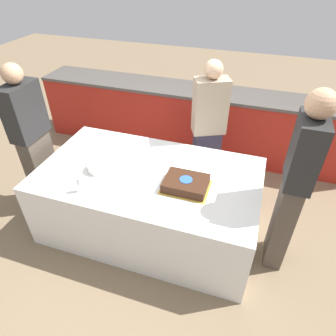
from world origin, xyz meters
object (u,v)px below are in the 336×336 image
Objects in this scene: plate_stack at (98,167)px; wine_glass at (79,183)px; person_seated_left at (33,140)px; person_seated_right at (294,185)px; person_cutting_cake at (208,130)px; cake at (186,184)px.

wine_glass is (0.00, -0.33, 0.06)m from plate_stack.
person_seated_left reaches higher than plate_stack.
person_seated_left is (-0.81, 0.11, 0.08)m from plate_stack.
person_seated_left is 2.55m from person_seated_right.
plate_stack is 1.37× the size of wine_glass.
person_seated_left is at bearing 0.39° from person_cutting_cake.
plate_stack is at bearing 21.38° from person_cutting_cake.
wine_glass is at bearing -158.41° from cake.
wine_glass is 0.09× the size of person_seated_right.
person_cutting_cake is 0.97× the size of person_seated_left.
cake is 0.86m from plate_stack.
plate_stack is 0.82m from person_seated_left.
person_seated_left is at bearing 172.31° from plate_stack.
cake is 0.26× the size of person_cutting_cake.
person_seated_right is (1.74, 0.11, 0.14)m from plate_stack.
cake reaches higher than plate_stack.
person_cutting_cake is at bearing 55.67° from wine_glass.
person_seated_right is at bearing 14.09° from wine_glass.
cake is 0.89m from person_seated_right.
wine_glass is (-0.86, -0.34, 0.06)m from cake.
person_cutting_cake is at bearing -133.00° from person_seated_right.
plate_stack is 0.13× the size of person_seated_left.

